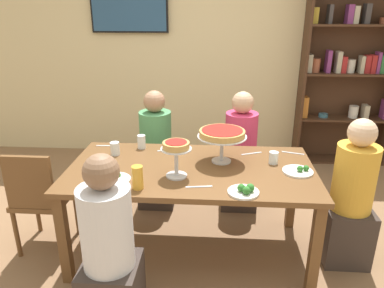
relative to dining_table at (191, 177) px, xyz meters
The scene contains 24 objects.
ground_plane 0.66m from the dining_table, ahead, with size 12.00×12.00×0.00m, color #846042.
rear_partition 2.32m from the dining_table, 90.00° to the left, with size 8.00×0.12×2.80m, color beige.
dining_table is the anchor object (origin of this frame).
bookshelf 2.71m from the dining_table, 49.20° to the left, with size 1.10×0.30×2.21m.
television 2.57m from the dining_table, 112.95° to the left, with size 0.93×0.05×0.54m.
diner_far_left 0.86m from the dining_table, 117.61° to the left, with size 0.34×0.34×1.15m.
diner_head_east 1.20m from the dining_table, ahead, with size 0.34×0.34×1.15m.
diner_near_left 0.89m from the dining_table, 119.02° to the right, with size 0.34×0.34×1.15m.
diner_far_right 0.89m from the dining_table, 61.60° to the left, with size 0.34×0.34×1.15m.
chair_head_west 1.19m from the dining_table, behind, with size 0.40×0.40×0.87m.
deep_dish_pizza_stand 0.40m from the dining_table, 29.38° to the left, with size 0.38×0.38×0.26m.
personal_pizza_stand 0.33m from the dining_table, 120.19° to the right, with size 0.22×0.22×0.26m.
salad_plate_near_diner 0.79m from the dining_table, ahead, with size 0.22×0.22×0.06m.
salad_plate_far_diner 0.58m from the dining_table, 153.72° to the right, with size 0.23×0.23×0.05m.
salad_plate_spare 0.54m from the dining_table, 45.44° to the right, with size 0.21×0.21×0.07m.
beer_glass_amber_tall 0.51m from the dining_table, 132.67° to the right, with size 0.07×0.07×0.16m, color gold.
water_glass_clear_near 0.65m from the dining_table, 10.99° to the left, with size 0.07×0.07×0.09m, color white.
water_glass_clear_far 0.59m from the dining_table, 140.65° to the left, with size 0.07×0.07×0.11m, color white.
water_glass_clear_spare 0.68m from the dining_table, 161.87° to the left, with size 0.07×0.07×0.11m, color white.
cutlery_fork_near 0.86m from the dining_table, 152.57° to the left, with size 0.18×0.02×0.01m, color silver.
cutlery_knife_near 0.88m from the dining_table, 22.51° to the left, with size 0.18×0.02×0.01m, color silver.
cutlery_fork_far 0.41m from the dining_table, 123.23° to the left, with size 0.18×0.02×0.01m, color silver.
cutlery_knife_far 0.33m from the dining_table, 76.26° to the right, with size 0.18×0.02×0.01m, color silver.
cutlery_spare_fork 0.57m from the dining_table, 32.62° to the left, with size 0.18×0.02×0.01m, color silver.
Camera 1 is at (0.18, -2.50, 1.89)m, focal length 34.46 mm.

